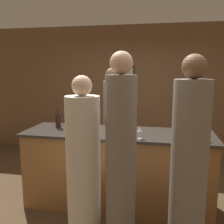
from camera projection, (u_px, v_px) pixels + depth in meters
The scene contains 13 objects.
ground_plane at pixel (117, 204), 3.49m from camera, with size 14.00×14.00×0.00m, color #4C3823.
back_wall at pixel (136, 91), 5.48m from camera, with size 8.00×0.08×2.80m.
bar_counter at pixel (117, 169), 3.40m from camera, with size 2.52×0.77×1.04m.
bartender at pixel (112, 128), 4.17m from camera, with size 0.29×0.29×1.89m.
guest_0 at pixel (189, 168), 2.38m from camera, with size 0.35×0.35×2.00m.
guest_1 at pixel (121, 160), 2.49m from camera, with size 0.31×0.31×2.04m.
guest_2 at pixel (84, 168), 2.63m from camera, with size 0.36×0.36×1.81m.
wine_bottle_0 at pixel (58, 120), 3.55m from camera, with size 0.08×0.08×0.29m.
wine_glass_0 at pixel (116, 126), 3.15m from camera, with size 0.08×0.08×0.15m.
wine_glass_1 at pixel (205, 131), 2.87m from camera, with size 0.07×0.07×0.16m.
wine_glass_2 at pixel (72, 123), 3.30m from camera, with size 0.07×0.07×0.16m.
wine_glass_3 at pixel (140, 130), 2.97m from camera, with size 0.06×0.06×0.14m.
wine_glass_4 at pixel (127, 124), 3.29m from camera, with size 0.06×0.06×0.15m.
Camera 1 is at (0.57, -3.17, 1.87)m, focal length 40.00 mm.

